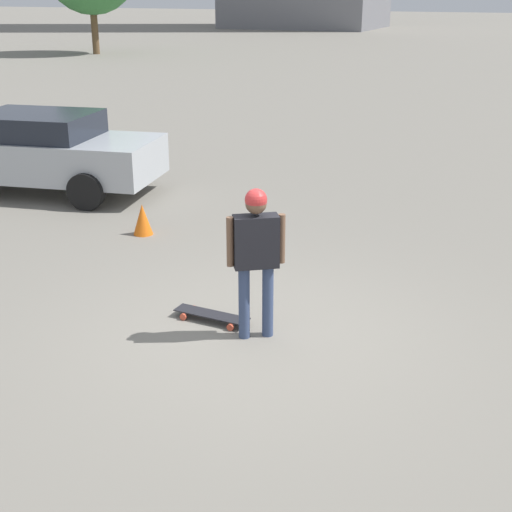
# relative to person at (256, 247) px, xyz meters

# --- Properties ---
(ground_plane) EXTENTS (220.00, 220.00, 0.00)m
(ground_plane) POSITION_rel_person_xyz_m (0.00, 0.00, -1.02)
(ground_plane) COLOR gray
(person) EXTENTS (0.52, 0.42, 1.63)m
(person) POSITION_rel_person_xyz_m (0.00, 0.00, 0.00)
(person) COLOR #38476B
(person) RESTS_ON ground_plane
(skateboard) EXTENTS (0.89, 0.30, 0.09)m
(skateboard) POSITION_rel_person_xyz_m (0.60, -0.14, -0.95)
(skateboard) COLOR #232328
(skateboard) RESTS_ON ground_plane
(car_parked_near) EXTENTS (4.75, 2.51, 1.43)m
(car_parked_near) POSITION_rel_person_xyz_m (5.95, -3.78, -0.27)
(car_parked_near) COLOR #ADB2B7
(car_parked_near) RESTS_ON ground_plane
(traffic_cone) EXTENTS (0.30, 0.30, 0.47)m
(traffic_cone) POSITION_rel_person_xyz_m (2.89, -2.43, -0.79)
(traffic_cone) COLOR orange
(traffic_cone) RESTS_ON ground_plane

